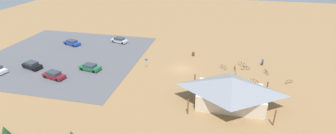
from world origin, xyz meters
name	(u,v)px	position (x,y,z in m)	size (l,w,h in m)	color
ground	(182,69)	(0.00, 0.00, 0.00)	(160.00, 160.00, 0.00)	#937047
parking_lot_asphalt	(65,56)	(27.67, -0.71, 0.03)	(34.95, 33.19, 0.05)	#56565B
bike_pavilion	(231,89)	(-9.61, 11.02, 2.73)	(12.60, 8.50, 4.87)	beige
trash_bin	(193,54)	(-1.43, -7.38, 0.45)	(0.60, 0.60, 0.90)	brown
lot_sign	(146,62)	(7.32, 1.16, 1.41)	(0.56, 0.08, 2.20)	#99999E
bicycle_red_near_sign	(235,68)	(-10.76, -1.91, 0.39)	(0.48, 1.72, 0.84)	black
bicycle_teal_back_row	(223,67)	(-8.43, -1.82, 0.40)	(1.49, 1.15, 0.87)	black
bicycle_yellow_near_porch	(289,82)	(-20.45, 1.71, 0.34)	(1.41, 0.91, 0.73)	black
bicycle_black_edge_south	(266,72)	(-16.79, -1.36, 0.39)	(0.76, 1.58, 0.85)	black
bicycle_green_yard_right	(245,68)	(-12.86, -2.50, 0.38)	(1.74, 0.59, 0.88)	black
bicycle_purple_front_row	(242,64)	(-12.28, -4.17, 0.39)	(1.62, 0.93, 0.86)	black
bicycle_white_trailside	(235,75)	(-10.78, 1.11, 0.37)	(0.48, 1.65, 0.78)	black
bicycle_orange_edge_north	(255,82)	(-14.24, 3.07, 0.37)	(1.42, 1.05, 0.83)	black
car_black_end_stall	(32,65)	(30.49, 6.56, 0.77)	(4.61, 2.99, 1.47)	black
car_blue_mid_lot	(72,42)	(30.03, -7.66, 0.70)	(4.92, 3.20, 1.28)	#1E42B2
car_green_by_curb	(90,67)	(18.29, 4.70, 0.71)	(4.58, 2.54, 1.31)	#1E6B3D
car_maroon_near_entry	(54,75)	(23.38, 9.40, 0.75)	(4.85, 2.74, 1.42)	maroon
car_silver_far_end	(119,40)	(18.78, -11.98, 0.72)	(4.80, 2.88, 1.35)	#BCBCC1
visitor_crossing_yard	(263,62)	(-16.52, -5.54, 0.84)	(0.39, 0.40, 1.61)	#2D3347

